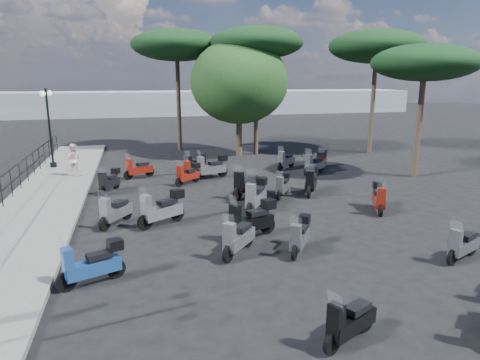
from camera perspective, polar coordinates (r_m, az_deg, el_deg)
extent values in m
plane|color=black|center=(14.44, -1.41, -5.86)|extent=(120.00, 120.00, 0.00)
cube|color=#62605E|center=(17.35, -25.25, -3.59)|extent=(3.00, 30.00, 0.15)
cylinder|color=black|center=(17.95, -29.22, -1.41)|extent=(0.04, 0.04, 1.10)
cylinder|color=black|center=(19.24, -28.19, -0.39)|extent=(0.04, 0.04, 1.10)
cylinder|color=black|center=(20.54, -27.30, 0.50)|extent=(0.04, 0.04, 1.10)
cylinder|color=black|center=(21.84, -26.51, 1.29)|extent=(0.04, 0.04, 1.10)
cylinder|color=black|center=(23.15, -25.81, 1.98)|extent=(0.04, 0.04, 1.10)
cylinder|color=black|center=(24.47, -25.18, 2.60)|extent=(0.04, 0.04, 1.10)
cylinder|color=black|center=(25.80, -24.62, 3.16)|extent=(0.04, 0.04, 1.10)
cylinder|color=black|center=(27.13, -24.11, 3.66)|extent=(0.04, 0.04, 1.10)
cylinder|color=black|center=(28.46, -23.65, 4.12)|extent=(0.04, 0.04, 1.10)
cylinder|color=black|center=(29.79, -23.23, 4.53)|extent=(0.04, 0.04, 1.10)
cylinder|color=black|center=(24.83, -23.62, 1.89)|extent=(0.33, 0.33, 0.25)
cylinder|color=black|center=(24.55, -24.05, 6.30)|extent=(0.11, 0.11, 4.10)
cylinder|color=black|center=(24.42, -24.48, 10.71)|extent=(0.20, 0.92, 0.04)
sphere|color=white|center=(24.86, -24.08, 10.54)|extent=(0.29, 0.29, 0.29)
sphere|color=white|center=(23.99, -24.84, 10.40)|extent=(0.29, 0.29, 0.29)
imported|color=silver|center=(22.11, -21.35, 2.53)|extent=(0.81, 0.66, 1.56)
cylinder|color=black|center=(10.81, -22.19, -12.47)|extent=(0.47, 0.27, 0.47)
cylinder|color=black|center=(11.10, -16.20, -11.28)|extent=(0.47, 0.27, 0.47)
cube|color=#1F4A91|center=(10.88, -18.97, -10.99)|extent=(1.31, 0.80, 0.33)
cube|color=black|center=(10.82, -18.24, -9.49)|extent=(0.66, 0.50, 0.14)
cube|color=#1F4A91|center=(10.64, -22.00, -10.20)|extent=(0.31, 0.36, 0.69)
plane|color=white|center=(10.47, -22.53, -8.03)|extent=(0.21, 0.37, 0.37)
cube|color=black|center=(10.86, -16.32, -8.24)|extent=(0.43, 0.42, 0.26)
cylinder|color=black|center=(14.10, -12.58, -5.56)|extent=(0.50, 0.37, 0.52)
cylinder|color=black|center=(14.81, -8.35, -4.43)|extent=(0.50, 0.37, 0.52)
cube|color=#AEB0B9|center=(14.41, -10.27, -4.20)|extent=(1.40, 1.07, 0.37)
cube|color=black|center=(14.43, -9.72, -2.89)|extent=(0.73, 0.63, 0.15)
cube|color=#AEB0B9|center=(13.99, -12.39, -3.53)|extent=(0.38, 0.41, 0.76)
plane|color=white|center=(13.82, -12.72, -1.64)|extent=(0.29, 0.40, 0.41)
cube|color=black|center=(14.62, -8.38, -1.81)|extent=(0.50, 0.49, 0.28)
cylinder|color=black|center=(14.38, -17.61, -5.59)|extent=(0.36, 0.45, 0.48)
cylinder|color=black|center=(15.28, -14.82, -4.27)|extent=(0.36, 0.45, 0.48)
cube|color=gray|center=(14.81, -16.10, -4.19)|extent=(1.02, 1.26, 0.34)
cube|color=black|center=(14.86, -15.78, -2.98)|extent=(0.59, 0.66, 0.14)
cube|color=gray|center=(14.30, -17.54, -3.75)|extent=(0.37, 0.35, 0.70)
plane|color=white|center=(14.13, -17.82, -2.06)|extent=(0.36, 0.28, 0.37)
cylinder|color=black|center=(18.63, -17.87, -1.34)|extent=(0.29, 0.44, 0.45)
cylinder|color=black|center=(19.56, -16.17, -0.53)|extent=(0.29, 0.44, 0.45)
cube|color=black|center=(19.09, -16.96, -0.40)|extent=(0.84, 1.22, 0.32)
cube|color=black|center=(19.16, -16.78, 0.47)|extent=(0.51, 0.63, 0.13)
cube|color=black|center=(18.59, -17.84, 0.00)|extent=(0.34, 0.31, 0.65)
plane|color=white|center=(18.45, -18.03, 1.23)|extent=(0.35, 0.23, 0.35)
cube|color=black|center=(19.44, -16.26, 1.19)|extent=(0.41, 0.42, 0.24)
cylinder|color=black|center=(21.18, -14.67, 0.64)|extent=(0.46, 0.30, 0.46)
cylinder|color=black|center=(21.69, -11.94, 1.09)|extent=(0.46, 0.30, 0.46)
cube|color=maroon|center=(21.41, -13.20, 1.34)|extent=(1.27, 0.86, 0.33)
cube|color=black|center=(21.44, -12.86, 2.11)|extent=(0.65, 0.52, 0.14)
cube|color=maroon|center=(21.12, -14.56, 1.84)|extent=(0.32, 0.35, 0.68)
plane|color=white|center=(21.01, -14.77, 2.98)|extent=(0.23, 0.36, 0.36)
cylinder|color=black|center=(8.25, 12.18, -20.50)|extent=(0.42, 0.28, 0.43)
cylinder|color=black|center=(9.02, 16.47, -17.56)|extent=(0.42, 0.28, 0.43)
cube|color=black|center=(8.58, 14.68, -17.94)|extent=(1.18, 0.81, 0.31)
cube|color=black|center=(8.56, 15.38, -16.09)|extent=(0.60, 0.49, 0.13)
cube|color=black|center=(8.08, 12.65, -17.85)|extent=(0.30, 0.33, 0.63)
plane|color=white|center=(7.84, 12.57, -15.47)|extent=(0.22, 0.34, 0.33)
cylinder|color=black|center=(11.49, -1.61, -9.80)|extent=(0.40, 0.44, 0.49)
cylinder|color=black|center=(12.49, 1.10, -7.83)|extent=(0.40, 0.44, 0.49)
cube|color=gray|center=(11.96, -0.08, -7.88)|extent=(1.13, 1.23, 0.35)
cube|color=black|center=(12.00, 0.30, -6.35)|extent=(0.63, 0.66, 0.14)
cube|color=gray|center=(11.38, -1.43, -7.49)|extent=(0.38, 0.37, 0.71)
plane|color=white|center=(11.17, -1.59, -5.40)|extent=(0.34, 0.31, 0.38)
cylinder|color=black|center=(15.12, 1.33, -3.91)|extent=(0.39, 0.50, 0.53)
cylinder|color=black|center=(16.32, 2.83, -2.60)|extent=(0.39, 0.50, 0.53)
cube|color=#AEB0B9|center=(15.71, 2.18, -2.48)|extent=(1.11, 1.40, 0.37)
cube|color=black|center=(15.80, 2.40, -1.23)|extent=(0.64, 0.73, 0.15)
cube|color=#AEB0B9|center=(15.06, 1.45, -1.97)|extent=(0.41, 0.39, 0.77)
plane|color=white|center=(14.87, 1.38, -0.20)|extent=(0.40, 0.31, 0.41)
cube|color=black|center=(16.16, 2.88, -0.18)|extent=(0.50, 0.51, 0.29)
cylinder|color=black|center=(17.09, -0.34, -1.85)|extent=(0.47, 0.43, 0.52)
cylinder|color=black|center=(18.13, 2.05, -0.96)|extent=(0.47, 0.43, 0.52)
cube|color=black|center=(17.60, 0.99, -0.74)|extent=(1.31, 1.21, 0.37)
cube|color=black|center=(17.68, 1.33, 0.34)|extent=(0.71, 0.67, 0.15)
cube|color=black|center=(17.03, -0.17, -0.17)|extent=(0.39, 0.40, 0.76)
plane|color=white|center=(16.87, -0.30, 1.41)|extent=(0.34, 0.37, 0.40)
cylinder|color=black|center=(21.41, -6.99, 1.12)|extent=(0.40, 0.39, 0.46)
cylinder|color=black|center=(22.30, -5.15, 1.66)|extent=(0.40, 0.39, 0.46)
cube|color=black|center=(21.85, -5.99, 1.86)|extent=(1.12, 1.11, 0.33)
cube|color=black|center=(21.92, -5.74, 2.62)|extent=(0.61, 0.61, 0.13)
cube|color=black|center=(21.38, -6.90, 2.31)|extent=(0.35, 0.35, 0.67)
plane|color=white|center=(21.25, -7.03, 3.43)|extent=(0.31, 0.31, 0.36)
cube|color=black|center=(22.19, -5.15, 3.22)|extent=(0.45, 0.45, 0.25)
cylinder|color=black|center=(11.72, 7.29, -9.54)|extent=(0.33, 0.42, 0.44)
cylinder|color=black|center=(12.72, 8.51, -7.69)|extent=(0.33, 0.42, 0.44)
cube|color=#4A4D52|center=(12.20, 8.00, -7.78)|extent=(0.95, 1.16, 0.31)
cube|color=black|center=(12.25, 8.21, -6.40)|extent=(0.55, 0.61, 0.13)
cube|color=#4A4D52|center=(11.63, 7.44, -7.48)|extent=(0.34, 0.33, 0.65)
plane|color=white|center=(11.43, 7.43, -5.63)|extent=(0.33, 0.26, 0.34)
cube|color=black|center=(12.54, 8.62, -5.14)|extent=(0.42, 0.43, 0.24)
cylinder|color=black|center=(12.80, -0.98, -7.19)|extent=(0.53, 0.29, 0.53)
cylinder|color=black|center=(13.53, 3.70, -6.07)|extent=(0.53, 0.29, 0.53)
cube|color=black|center=(13.12, 1.63, -5.76)|extent=(1.46, 0.85, 0.37)
cube|color=black|center=(13.12, 2.30, -4.35)|extent=(0.73, 0.54, 0.15)
cube|color=black|center=(12.68, -0.66, -4.98)|extent=(0.34, 0.39, 0.77)
plane|color=white|center=(12.50, -0.91, -2.89)|extent=(0.23, 0.42, 0.41)
cube|color=black|center=(13.32, 3.82, -3.21)|extent=(0.47, 0.46, 0.28)
cylinder|color=black|center=(16.35, 1.51, -2.56)|extent=(0.37, 0.51, 0.53)
cylinder|color=black|center=(17.57, 2.69, -1.43)|extent=(0.37, 0.51, 0.53)
cube|color=black|center=(16.96, 2.18, -1.29)|extent=(1.06, 1.41, 0.37)
cube|color=black|center=(17.06, 2.35, -0.14)|extent=(0.62, 0.73, 0.15)
cube|color=black|center=(16.30, 1.61, -0.78)|extent=(0.41, 0.38, 0.77)
plane|color=white|center=(16.12, 1.56, 0.86)|extent=(0.40, 0.29, 0.41)
cylinder|color=black|center=(20.47, -7.16, 0.50)|extent=(0.40, 0.34, 0.43)
cylinder|color=black|center=(21.23, -5.09, 1.02)|extent=(0.40, 0.34, 0.43)
cube|color=maroon|center=(20.84, -6.03, 1.22)|extent=(1.11, 0.96, 0.31)
cube|color=black|center=(20.90, -5.75, 1.97)|extent=(0.59, 0.55, 0.13)
cube|color=maroon|center=(20.43, -7.05, 1.67)|extent=(0.32, 0.34, 0.63)
plane|color=white|center=(20.32, -7.19, 2.76)|extent=(0.27, 0.31, 0.34)
cube|color=black|center=(21.12, -5.09, 2.55)|extent=(0.42, 0.42, 0.23)
cylinder|color=black|center=(20.50, -5.43, 0.68)|extent=(0.52, 0.27, 0.51)
cylinder|color=black|center=(21.12, -2.34, 1.11)|extent=(0.52, 0.27, 0.51)
cube|color=gray|center=(20.79, -3.74, 1.44)|extent=(1.44, 0.80, 0.36)
cube|color=black|center=(20.81, -3.32, 2.30)|extent=(0.71, 0.52, 0.15)
cube|color=gray|center=(20.44, -5.25, 2.06)|extent=(0.33, 0.38, 0.75)
plane|color=white|center=(20.32, -5.44, 3.37)|extent=(0.21, 0.41, 0.40)
cube|color=black|center=(20.99, -2.31, 2.94)|extent=(0.46, 0.44, 0.28)
cylinder|color=black|center=(12.62, 26.45, -9.21)|extent=(0.44, 0.26, 0.44)
cylinder|color=black|center=(13.56, 28.53, -7.89)|extent=(0.44, 0.26, 0.44)
cube|color=#4A4D52|center=(13.07, 27.69, -7.80)|extent=(1.22, 0.77, 0.31)
cube|color=black|center=(13.12, 28.11, -6.57)|extent=(0.61, 0.47, 0.13)
cube|color=#4A4D52|center=(12.53, 26.80, -7.33)|extent=(0.30, 0.33, 0.64)
plane|color=white|center=(12.35, 26.89, -5.60)|extent=(0.21, 0.35, 0.34)
cylinder|color=black|center=(17.58, 9.20, -1.61)|extent=(0.35, 0.50, 0.51)
cylinder|color=black|center=(18.82, 9.65, -0.62)|extent=(0.35, 0.50, 0.51)
cube|color=black|center=(18.20, 9.47, -0.47)|extent=(1.00, 1.39, 0.36)
cube|color=black|center=(18.31, 9.57, 0.57)|extent=(0.60, 0.72, 0.15)
cube|color=black|center=(17.54, 9.29, 0.02)|extent=(0.40, 0.36, 0.75)
plane|color=white|center=(17.38, 9.33, 1.51)|extent=(0.40, 0.27, 0.40)
cube|color=black|center=(18.68, 9.74, 1.43)|extent=(0.48, 0.49, 0.28)
cylinder|color=black|center=(17.16, 5.23, -2.00)|extent=(0.32, 0.40, 0.43)
cylinder|color=black|center=(18.16, 6.13, -1.15)|extent=(0.32, 0.40, 0.43)
cube|color=#4A4D52|center=(17.66, 5.74, -1.03)|extent=(0.91, 1.13, 0.30)
cube|color=black|center=(17.74, 5.89, -0.13)|extent=(0.53, 0.59, 0.13)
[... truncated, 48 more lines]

